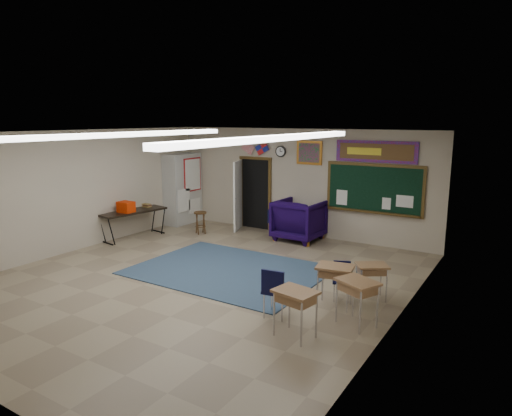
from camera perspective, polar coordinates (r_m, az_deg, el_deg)
The scene contains 24 objects.
floor at distance 9.62m, azimuth -7.23°, elevation -8.87°, with size 9.00×9.00×0.00m, color gray.
back_wall at distance 12.96m, azimuth 5.26°, elevation 3.22°, with size 8.00×0.04×3.00m, color #AC9F8C.
left_wall at distance 12.13m, azimuth -22.25°, elevation 1.88°, with size 0.04×9.00×3.00m, color #AC9F8C.
right_wall at distance 7.41m, azimuth 17.27°, elevation -3.28°, with size 0.04×9.00×3.00m, color #AC9F8C.
ceiling at distance 9.05m, azimuth -7.70°, elevation 9.28°, with size 8.00×9.00×0.04m, color beige.
area_rug at distance 10.10m, azimuth -3.46°, elevation -7.76°, with size 4.00×3.00×0.02m, color #2D4056.
fluorescent_strips at distance 9.05m, azimuth -7.69°, elevation 8.90°, with size 3.86×6.00×0.10m, color white, non-canonical shape.
doorway at distance 13.63m, azimuth -0.70°, elevation 1.78°, with size 1.10×0.89×2.16m.
chalkboard at distance 12.11m, azimuth 14.51°, elevation 2.18°, with size 2.55×0.14×1.30m.
bulletin_board at distance 12.01m, azimuth 14.74°, elevation 6.83°, with size 2.10×0.05×0.55m.
framed_art_print at distance 12.69m, azimuth 6.68°, elevation 6.88°, with size 0.75×0.05×0.65m.
wall_clock at distance 13.10m, azimuth 3.09°, elevation 7.07°, with size 0.32×0.05×0.32m.
wall_flags at distance 13.50m, azimuth -0.14°, elevation 7.76°, with size 1.16×0.06×0.70m, color red, non-canonical shape.
storage_cabinet at distance 14.55m, azimuth -9.14°, elevation 2.39°, with size 0.59×1.25×2.20m.
wingback_armchair at distance 12.49m, azimuth 5.41°, elevation -1.49°, with size 1.19×1.22×1.11m, color black.
student_chair_reading at distance 12.90m, azimuth 2.53°, elevation -1.81°, with size 0.39×0.39×0.78m, color black, non-canonical shape.
student_chair_desk_a at distance 7.74m, azimuth 2.62°, elevation -10.45°, with size 0.43×0.43×0.86m, color black, non-canonical shape.
student_chair_desk_b at distance 8.57m, azimuth 10.67°, elevation -9.04°, with size 0.35×0.35×0.70m, color black, non-canonical shape.
student_desk_front_left at distance 8.25m, azimuth 9.80°, elevation -9.32°, with size 0.70×0.57×0.75m.
student_desk_front_right at distance 8.72m, azimuth 14.23°, elevation -8.69°, with size 0.69×0.65×0.67m.
student_desk_back_left at distance 7.09m, azimuth 4.92°, elevation -12.71°, with size 0.70×0.57×0.75m.
student_desk_back_right at distance 7.61m, azimuth 12.49°, elevation -11.19°, with size 0.77×0.69×0.76m.
folding_table at distance 13.10m, azimuth -15.08°, elevation -1.82°, with size 0.92×1.95×1.07m.
wooden_stool at distance 13.23m, azimuth -6.95°, elevation -1.80°, with size 0.36×0.36×0.64m.
Camera 1 is at (5.76, -6.97, 3.28)m, focal length 32.00 mm.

